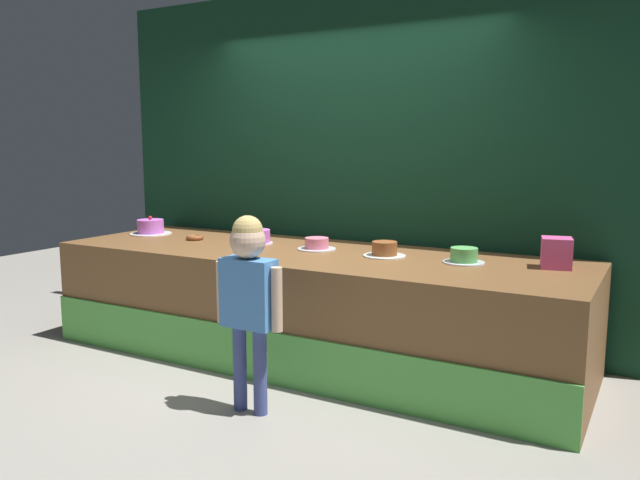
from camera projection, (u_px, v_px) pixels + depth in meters
name	position (u px, v px, depth m)	size (l,w,h in m)	color
ground_plane	(264.00, 382.00, 4.21)	(12.00, 12.00, 0.00)	gray
stage_platform	(310.00, 305.00, 4.68)	(3.96, 1.25, 0.80)	brown
curtain_backdrop	(354.00, 164.00, 5.15)	(4.63, 0.08, 2.85)	#113823
child_figure	(249.00, 287.00, 3.64)	(0.45, 0.21, 1.18)	#3F4C8C
pink_box	(556.00, 253.00, 3.99)	(0.18, 0.18, 0.20)	#E5539D
donut	(195.00, 238.00, 5.19)	(0.14, 0.14, 0.04)	brown
cake_far_left	(151.00, 228.00, 5.52)	(0.36, 0.36, 0.16)	white
cake_left	(256.00, 237.00, 4.99)	(0.26, 0.26, 0.16)	silver
cake_center	(317.00, 244.00, 4.70)	(0.29, 0.29, 0.09)	silver
cake_right	(384.00, 250.00, 4.41)	(0.30, 0.30, 0.11)	white
cake_far_right	(464.00, 256.00, 4.16)	(0.28, 0.28, 0.10)	silver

